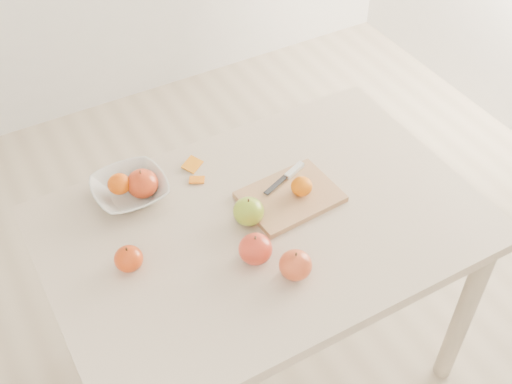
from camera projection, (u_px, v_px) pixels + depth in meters
ground at (263, 362)px, 2.31m from camera, size 3.50×3.50×0.00m
table at (264, 244)px, 1.85m from camera, size 1.20×0.80×0.75m
cutting_board at (290, 197)px, 1.83m from camera, size 0.28×0.21×0.02m
board_tangerine at (302, 186)px, 1.81m from camera, size 0.06×0.06×0.05m
fruit_bowl at (130, 190)px, 1.83m from camera, size 0.21×0.21×0.05m
bowl_tangerine_near at (119, 184)px, 1.81m from camera, size 0.07×0.07×0.06m
bowl_tangerine_far at (141, 184)px, 1.81m from camera, size 0.06×0.06×0.05m
orange_peel_a at (192, 166)px, 1.94m from camera, size 0.07×0.07×0.01m
orange_peel_b at (197, 180)px, 1.89m from camera, size 0.06×0.05×0.01m
paring_knife at (291, 173)px, 1.88m from camera, size 0.17×0.07×0.01m
apple_green at (249, 211)px, 1.75m from camera, size 0.09×0.09×0.08m
apple_red_b at (129, 259)px, 1.64m from camera, size 0.08×0.08×0.07m
apple_red_c at (255, 249)px, 1.65m from camera, size 0.09×0.09×0.08m
apple_red_a at (142, 184)px, 1.82m from camera, size 0.09×0.09×0.08m
apple_red_e at (295, 265)px, 1.62m from camera, size 0.09×0.09×0.08m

